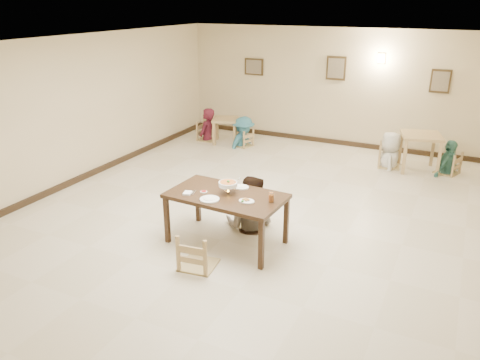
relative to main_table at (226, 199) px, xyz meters
The scene contains 31 objects.
floor 1.37m from the main_table, 95.75° to the left, with size 10.00×10.00×0.00m, color beige.
ceiling 2.52m from the main_table, 95.75° to the left, with size 10.00×10.00×0.00m, color white.
wall_back 6.18m from the main_table, 91.07° to the left, with size 10.00×10.00×0.00m, color beige.
wall_left 4.33m from the main_table, 164.57° to the left, with size 10.00×10.00×0.00m, color beige.
baseboard_back 6.15m from the main_table, 91.07° to the left, with size 8.00×0.06×0.12m, color #2E2013.
baseboard_left 4.30m from the main_table, 164.46° to the left, with size 0.06×10.00×0.12m, color #2E2013.
picture_a 6.62m from the main_table, 110.80° to the left, with size 0.55×0.04×0.45m.
picture_b 6.22m from the main_table, 90.13° to the left, with size 0.50×0.04×0.60m.
picture_c 6.67m from the main_table, 67.80° to the left, with size 0.45×0.04×0.55m.
wall_sconce 6.38m from the main_table, 79.90° to the left, with size 0.16×0.05×0.22m, color #FFD88C.
main_table is the anchor object (origin of this frame).
chair_far 0.78m from the main_table, 85.58° to the left, with size 0.47×0.47×1.00m.
chair_near 0.84m from the main_table, 92.90° to the right, with size 0.50×0.50×1.07m.
main_diner 0.70m from the main_table, 81.69° to the left, with size 0.89×0.70×1.84m, color gray.
curry_warmer 0.24m from the main_table, 75.89° to the left, with size 0.33×0.29×0.26m.
rice_plate_far 0.36m from the main_table, 77.78° to the left, with size 0.29×0.29×0.07m.
rice_plate_near 0.34m from the main_table, 111.32° to the right, with size 0.29×0.29×0.07m.
fried_plate 0.44m from the main_table, 17.11° to the right, with size 0.24×0.24×0.05m.
chili_dish 0.37m from the main_table, 165.49° to the right, with size 0.11×0.11×0.02m.
napkin_cutlery 0.60m from the main_table, 155.24° to the right, with size 0.18×0.25×0.03m.
drink_glass 0.76m from the main_table, ahead, with size 0.08×0.08×0.16m.
bg_table_left 5.58m from the main_table, 117.83° to the left, with size 0.87×0.87×0.67m.
bg_table_right 5.46m from the main_table, 64.71° to the left, with size 1.03×1.03×0.84m.
bg_chair_ll 5.86m from the main_table, 122.81° to the left, with size 0.46×0.46×0.98m.
bg_chair_lr 5.27m from the main_table, 112.71° to the left, with size 0.41×0.41×0.88m.
bg_chair_rl 5.18m from the main_table, 70.70° to the left, with size 0.48×0.48×1.03m.
bg_chair_rr 5.81m from the main_table, 59.36° to the left, with size 0.45×0.45×0.95m.
bg_diner_a 5.86m from the main_table, 122.81° to the left, with size 0.65×0.43×1.78m, color #511424.
bg_diner_b 5.26m from the main_table, 112.71° to the left, with size 1.02×0.59×1.58m, color teal.
bg_diner_c 5.17m from the main_table, 70.70° to the left, with size 0.81×0.52×1.65m, color silver.
bg_diner_d 5.80m from the main_table, 59.36° to the left, with size 0.90×0.37×1.53m, color teal.
Camera 1 is at (3.23, -7.01, 3.66)m, focal length 35.00 mm.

